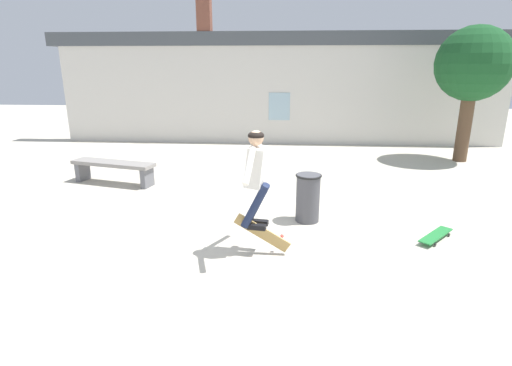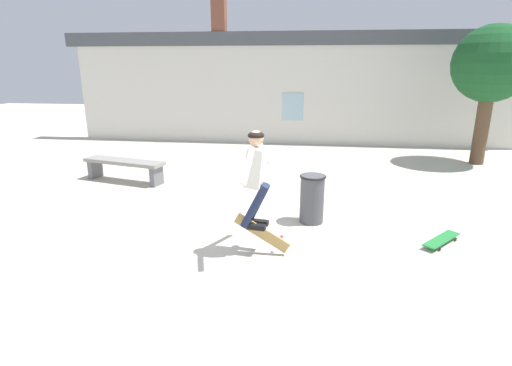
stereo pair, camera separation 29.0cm
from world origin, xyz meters
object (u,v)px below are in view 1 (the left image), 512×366
object	(u,v)px
trash_bin	(308,197)
skateboard_resting	(436,235)
park_bench	(113,167)
skater	(256,171)
tree_right	(473,66)
skateboard_flipping	(262,233)

from	to	relation	value
trash_bin	skateboard_resting	bearing A→B (deg)	-17.54
skateboard_resting	park_bench	bearing A→B (deg)	109.55
skater	park_bench	bearing A→B (deg)	145.90
skater	skateboard_resting	world-z (taller)	skater
tree_right	park_bench	bearing A→B (deg)	-161.70
park_bench	skateboard_flipping	distance (m)	4.83
park_bench	trash_bin	bearing A→B (deg)	-10.56
park_bench	skateboard_resting	xyz separation A→B (m)	(6.27, -2.56, -0.31)
trash_bin	skateboard_flipping	world-z (taller)	trash_bin
trash_bin	skateboard_resting	xyz separation A→B (m)	(1.97, -0.62, -0.37)
skateboard_flipping	trash_bin	bearing A→B (deg)	64.96
trash_bin	skateboard_flipping	size ratio (longest dim) A/B	1.00
skater	skateboard_flipping	bearing A→B (deg)	-11.80
trash_bin	skateboard_resting	size ratio (longest dim) A/B	1.11
park_bench	skateboard_flipping	bearing A→B (deg)	-28.32
park_bench	trash_bin	xyz separation A→B (m)	(4.30, -1.93, 0.06)
park_bench	skater	distance (m)	4.81
park_bench	skater	bearing A→B (deg)	-28.75
skateboard_flipping	skater	bearing A→B (deg)	163.38
trash_bin	skateboard_flipping	distance (m)	1.48
park_bench	skateboard_flipping	size ratio (longest dim) A/B	2.42
trash_bin	tree_right	bearing A→B (deg)	47.13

